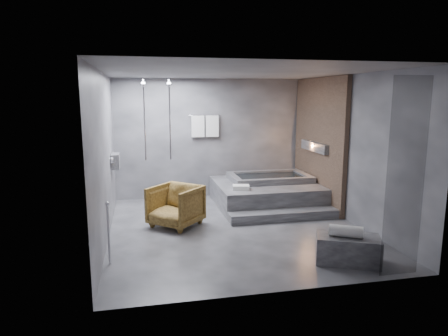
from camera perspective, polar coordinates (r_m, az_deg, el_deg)
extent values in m
plane|color=#323235|center=(7.45, 1.59, -8.53)|extent=(5.00, 5.00, 0.00)
cube|color=#545457|center=(7.07, 1.70, 13.50)|extent=(4.50, 5.00, 0.04)
cube|color=#3E3E43|center=(9.56, -1.90, 4.24)|extent=(4.50, 0.04, 2.80)
cube|color=#3E3E43|center=(4.77, 8.73, -1.93)|extent=(4.50, 0.04, 2.80)
cube|color=#3E3E43|center=(6.95, -16.69, 1.57)|extent=(0.04, 5.00, 2.80)
cube|color=#3E3E43|center=(7.96, 17.61, 2.56)|extent=(0.04, 5.00, 2.80)
cube|color=#977358|center=(9.03, 13.38, 3.62)|extent=(0.10, 2.40, 2.78)
cube|color=#FF9938|center=(9.01, 12.90, 2.98)|extent=(0.14, 1.20, 0.20)
cube|color=gray|center=(8.37, -15.23, 0.96)|extent=(0.16, 0.42, 0.30)
imported|color=beige|center=(8.28, -15.18, 0.55)|extent=(0.08, 0.08, 0.21)
imported|color=beige|center=(8.48, -15.11, 0.58)|extent=(0.07, 0.07, 0.15)
cylinder|color=silver|center=(8.95, -7.76, 6.96)|extent=(0.04, 0.04, 1.80)
cylinder|color=silver|center=(8.92, -11.31, 6.84)|extent=(0.04, 0.04, 1.80)
cylinder|color=silver|center=(9.43, -2.76, 7.50)|extent=(0.75, 0.02, 0.02)
cube|color=white|center=(9.40, -3.75, 5.96)|extent=(0.30, 0.06, 0.50)
cube|color=white|center=(9.46, -1.70, 6.00)|extent=(0.30, 0.06, 0.50)
cylinder|color=silver|center=(6.00, -16.16, -9.10)|extent=(0.04, 0.04, 0.90)
cube|color=black|center=(5.61, 24.50, -1.43)|extent=(0.55, 0.01, 2.60)
cube|color=#38383B|center=(9.00, 5.94, -3.62)|extent=(2.20, 2.00, 0.50)
cube|color=#38383B|center=(7.97, 8.54, -6.71)|extent=(2.20, 0.36, 0.18)
cube|color=#303032|center=(6.19, 17.27, -11.03)|extent=(1.01, 0.81, 0.40)
imported|color=#463011|center=(7.51, -6.94, -5.38)|extent=(1.17, 1.18, 0.77)
cylinder|color=white|center=(6.05, 17.02, -8.62)|extent=(0.49, 0.38, 0.17)
cube|color=silver|center=(8.23, 2.43, -2.78)|extent=(0.39, 0.32, 0.09)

